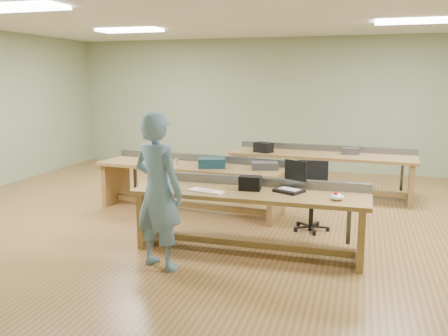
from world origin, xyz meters
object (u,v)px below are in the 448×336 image
(task_chair, at_px, (311,205))
(drinks_can, at_px, (177,162))
(workbench_mid, at_px, (192,176))
(parts_bin_grey, at_px, (265,166))
(laptop_base, at_px, (289,191))
(workbench_back, at_px, (321,164))
(mug, at_px, (202,161))
(workbench_front, at_px, (250,207))
(parts_bin_teal, at_px, (212,163))
(person, at_px, (158,191))
(camera_bag, at_px, (250,183))

(task_chair, bearing_deg, drinks_can, 167.52)
(workbench_mid, relative_size, parts_bin_grey, 7.93)
(laptop_base, bearing_deg, drinks_can, 174.19)
(workbench_back, distance_m, mug, 2.40)
(workbench_front, xyz_separation_m, workbench_mid, (-1.31, 1.50, 0.00))
(parts_bin_teal, height_order, mug, parts_bin_teal)
(task_chair, distance_m, drinks_can, 2.19)
(workbench_front, distance_m, person, 1.20)
(laptop_base, relative_size, drinks_can, 2.87)
(workbench_mid, relative_size, person, 1.78)
(task_chair, distance_m, mug, 1.89)
(workbench_mid, distance_m, parts_bin_grey, 1.22)
(workbench_back, relative_size, parts_bin_grey, 8.52)
(mug, bearing_deg, drinks_can, -151.34)
(laptop_base, distance_m, mug, 2.17)
(camera_bag, relative_size, parts_bin_grey, 0.66)
(parts_bin_grey, bearing_deg, laptop_base, -67.16)
(workbench_mid, bearing_deg, task_chair, -6.68)
(mug, bearing_deg, workbench_mid, -167.61)
(workbench_back, bearing_deg, person, -105.42)
(workbench_front, xyz_separation_m, drinks_can, (-1.50, 1.35, 0.25))
(parts_bin_teal, bearing_deg, workbench_front, -55.58)
(camera_bag, xyz_separation_m, drinks_can, (-1.48, 1.32, -0.03))
(laptop_base, xyz_separation_m, drinks_can, (-1.95, 1.28, 0.04))
(parts_bin_teal, bearing_deg, laptop_base, -42.80)
(person, height_order, camera_bag, person)
(parts_bin_grey, bearing_deg, workbench_front, -85.42)
(task_chair, xyz_separation_m, drinks_can, (-2.13, 0.29, 0.46))
(workbench_front, relative_size, camera_bag, 10.95)
(workbench_back, height_order, person, person)
(parts_bin_teal, distance_m, mug, 0.30)
(workbench_mid, bearing_deg, camera_bag, -42.46)
(workbench_back, relative_size, mug, 24.92)
(parts_bin_grey, height_order, drinks_can, drinks_can)
(task_chair, relative_size, mug, 7.13)
(workbench_front, xyz_separation_m, person, (-0.85, -0.79, 0.31))
(workbench_front, relative_size, workbench_mid, 0.91)
(workbench_front, relative_size, laptop_base, 9.05)
(workbench_back, relative_size, task_chair, 3.50)
(laptop_base, bearing_deg, task_chair, 107.50)
(workbench_back, xyz_separation_m, laptop_base, (-0.12, -3.13, 0.20))
(parts_bin_teal, bearing_deg, mug, 139.88)
(parts_bin_grey, bearing_deg, workbench_back, 68.93)
(workbench_front, height_order, task_chair, task_chair)
(parts_bin_grey, relative_size, drinks_can, 3.60)
(person, height_order, task_chair, person)
(person, relative_size, mug, 13.06)
(person, distance_m, parts_bin_teal, 2.14)
(workbench_mid, relative_size, mug, 23.22)
(workbench_back, xyz_separation_m, drinks_can, (-2.07, -1.85, 0.24))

